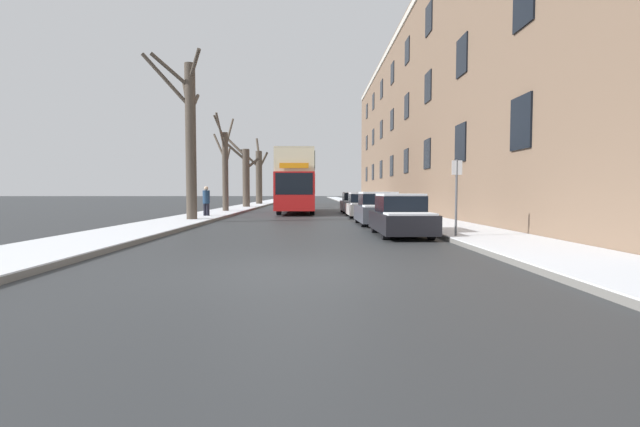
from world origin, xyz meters
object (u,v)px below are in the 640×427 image
object	(u,v)px
parked_car_1	(378,210)
street_sign_post	(456,194)
double_decker_bus	(297,180)
parked_car_0	(400,217)
bare_tree_left_0	(189,134)
bare_tree_left_3	(259,175)
pedestrian_left_sidewalk	(206,201)
parked_car_2	(363,206)
parked_car_3	(354,203)
bare_tree_left_1	(225,166)
bare_tree_left_2	(245,175)

from	to	relation	value
parked_car_1	street_sign_post	distance (m)	6.85
double_decker_bus	parked_car_0	bearing A→B (deg)	-76.27
bare_tree_left_0	double_decker_bus	world-z (taller)	bare_tree_left_0
bare_tree_left_3	pedestrian_left_sidewalk	bearing A→B (deg)	-89.49
parked_car_2	pedestrian_left_sidewalk	world-z (taller)	pedestrian_left_sidewalk
double_decker_bus	pedestrian_left_sidewalk	xyz separation A→B (m)	(-5.01, -7.08, -1.44)
bare_tree_left_3	parked_car_2	distance (m)	26.78
bare_tree_left_0	double_decker_bus	distance (m)	11.54
parked_car_0	parked_car_1	xyz separation A→B (m)	(0.00, 5.05, 0.03)
parked_car_3	street_sign_post	distance (m)	18.49
bare_tree_left_0	pedestrian_left_sidewalk	world-z (taller)	bare_tree_left_0
bare_tree_left_1	pedestrian_left_sidewalk	size ratio (longest dim) A/B	3.86
parked_car_0	bare_tree_left_3	bearing A→B (deg)	104.66
bare_tree_left_3	pedestrian_left_sidewalk	world-z (taller)	bare_tree_left_3
bare_tree_left_1	bare_tree_left_3	xyz separation A→B (m)	(0.01, 19.39, 0.11)
parked_car_0	pedestrian_left_sidewalk	xyz separation A→B (m)	(-9.19, 10.04, 0.35)
bare_tree_left_0	parked_car_3	world-z (taller)	bare_tree_left_0
bare_tree_left_1	street_sign_post	bearing A→B (deg)	-59.28
parked_car_3	double_decker_bus	bearing A→B (deg)	175.62
double_decker_bus	parked_car_1	distance (m)	12.90
bare_tree_left_3	pedestrian_left_sidewalk	size ratio (longest dim) A/B	4.32
bare_tree_left_3	double_decker_bus	size ratio (longest dim) A/B	0.72
parked_car_0	bare_tree_left_0	bearing A→B (deg)	143.06
parked_car_3	street_sign_post	world-z (taller)	street_sign_post
bare_tree_left_2	bare_tree_left_1	bearing A→B (deg)	-90.26
bare_tree_left_3	parked_car_1	world-z (taller)	bare_tree_left_3
bare_tree_left_3	parked_car_0	size ratio (longest dim) A/B	2.01
bare_tree_left_0	pedestrian_left_sidewalk	size ratio (longest dim) A/B	4.50
parked_car_3	bare_tree_left_0	bearing A→B (deg)	-133.07
street_sign_post	parked_car_0	bearing A→B (deg)	130.90
pedestrian_left_sidewalk	street_sign_post	size ratio (longest dim) A/B	0.74
bare_tree_left_3	street_sign_post	distance (m)	39.20
bare_tree_left_3	parked_car_3	bearing A→B (deg)	-63.86
parked_car_1	pedestrian_left_sidewalk	distance (m)	10.46
pedestrian_left_sidewalk	parked_car_0	bearing A→B (deg)	-30.14
pedestrian_left_sidewalk	street_sign_post	distance (m)	15.75
bare_tree_left_1	parked_car_3	xyz separation A→B (m)	(9.43, 0.19, -2.74)
parked_car_0	pedestrian_left_sidewalk	distance (m)	13.62
bare_tree_left_0	bare_tree_left_2	world-z (taller)	bare_tree_left_0
bare_tree_left_1	pedestrian_left_sidewalk	world-z (taller)	bare_tree_left_1
bare_tree_left_2	parked_car_3	xyz separation A→B (m)	(9.39, -8.91, -2.42)
pedestrian_left_sidewalk	street_sign_post	bearing A→B (deg)	-30.35
parked_car_0	parked_car_1	world-z (taller)	parked_car_1
street_sign_post	pedestrian_left_sidewalk	bearing A→B (deg)	132.25
parked_car_0	pedestrian_left_sidewalk	world-z (taller)	pedestrian_left_sidewalk
bare_tree_left_2	parked_car_3	world-z (taller)	bare_tree_left_2
bare_tree_left_3	bare_tree_left_1	bearing A→B (deg)	-90.03
bare_tree_left_1	bare_tree_left_2	world-z (taller)	bare_tree_left_1
double_decker_bus	parked_car_0	size ratio (longest dim) A/B	2.79
pedestrian_left_sidewalk	bare_tree_left_1	bearing A→B (deg)	109.52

